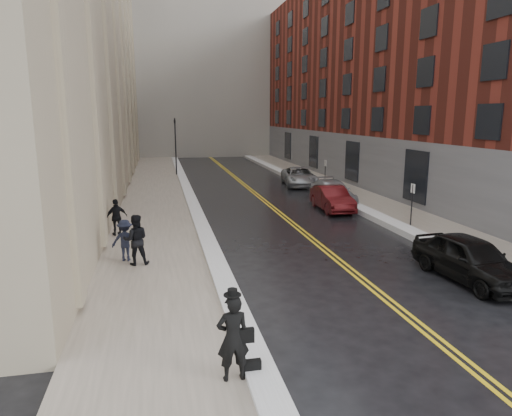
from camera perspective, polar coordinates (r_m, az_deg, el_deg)
name	(u,v)px	position (r m, az deg, el deg)	size (l,w,h in m)	color
ground	(310,308)	(13.67, 6.75, -12.33)	(160.00, 160.00, 0.00)	black
sidewalk_left	(155,206)	(28.33, -12.57, 0.25)	(4.00, 64.00, 0.15)	gray
sidewalk_right	(361,198)	(31.22, 13.03, 1.27)	(3.00, 64.00, 0.15)	gray
lane_stripe_a	(265,203)	(29.08, 1.11, 0.67)	(0.12, 64.00, 0.01)	gold
lane_stripe_b	(268,202)	(29.13, 1.57, 0.69)	(0.12, 64.00, 0.01)	gold
snow_ridge_left	(193,204)	(28.38, -7.93, 0.55)	(0.70, 60.80, 0.26)	white
snow_ridge_right	(335,198)	(30.47, 9.88, 1.29)	(0.85, 60.80, 0.30)	white
building_right	(427,71)	(41.11, 20.55, 15.77)	(14.00, 50.00, 18.00)	maroon
tower_far_right	(265,12)	(81.56, 1.15, 23.28)	(22.00, 18.00, 44.00)	slate
traffic_signal	(175,142)	(41.90, -10.03, 8.11)	(0.18, 0.15, 5.20)	black
parking_sign_near	(412,201)	(23.53, 18.92, 0.78)	(0.06, 0.35, 2.23)	black
parking_sign_far	(325,172)	(34.25, 8.64, 4.50)	(0.06, 0.35, 2.23)	black
car_black	(470,259)	(17.03, 25.21, -5.75)	(1.82, 4.52, 1.54)	black
car_maroon	(332,198)	(27.02, 9.49, 1.20)	(1.50, 4.31, 1.42)	#480C0F
car_silver_near	(332,192)	(29.15, 9.50, 1.98)	(2.02, 4.97, 1.44)	#A6A9AD
car_silver_far	(299,177)	(36.17, 5.43, 3.94)	(2.39, 5.18, 1.44)	#9EA2A6
pedestrian_main	(233,338)	(9.65, -2.91, -15.91)	(0.67, 0.44, 1.85)	black
pedestrian_a	(136,240)	(17.10, -14.80, -3.86)	(0.90, 0.70, 1.86)	black
pedestrian_b	(125,240)	(17.70, -16.02, -3.89)	(1.01, 0.58, 1.56)	black
pedestrian_c	(117,217)	(21.51, -17.02, -1.10)	(0.97, 0.40, 1.66)	black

